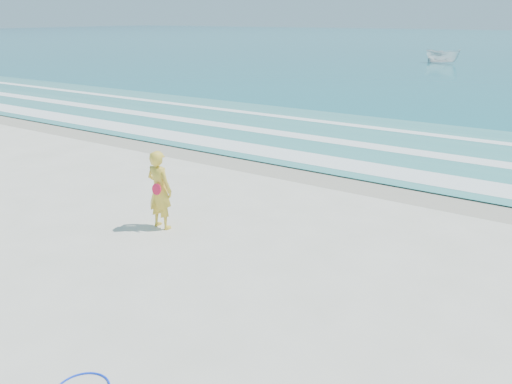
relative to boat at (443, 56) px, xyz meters
The scene contains 8 objects.
ground 52.52m from the boat, 81.77° to the right, with size 400.00×400.00×0.00m, color silver.
wet_sand 43.63m from the boat, 80.08° to the right, with size 400.00×2.40×0.00m, color #B2A893.
shallow 38.71m from the boat, 78.80° to the right, with size 400.00×10.00×0.01m, color #59B7AD.
foam_near 42.35m from the boat, 79.77° to the right, with size 400.00×1.40×0.01m, color white.
foam_mid 39.50m from the boat, 79.03° to the right, with size 400.00×0.90×0.01m, color white.
foam_far 36.27m from the boat, 78.04° to the right, with size 400.00×0.60×0.01m, color white.
boat is the anchor object (origin of this frame).
woman 49.29m from the boat, 83.65° to the right, with size 0.71×0.48×1.91m.
Camera 1 is at (5.94, -5.08, 4.84)m, focal length 35.00 mm.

